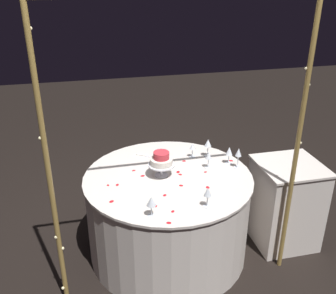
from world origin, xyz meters
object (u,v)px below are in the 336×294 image
(wine_glass_0, at_px, (209,156))
(decorative_arch, at_px, (182,120))
(tiered_cake, at_px, (161,161))
(wine_glass_1, at_px, (229,152))
(side_table, at_px, (285,203))
(main_table, at_px, (168,215))
(wine_glass_6, at_px, (208,193))
(wine_glass_3, at_px, (192,147))
(wine_glass_4, at_px, (208,144))
(cake_knife, at_px, (150,156))
(wine_glass_5, at_px, (151,202))
(wine_glass_2, at_px, (238,154))

(wine_glass_0, bearing_deg, decorative_arch, 52.10)
(tiered_cake, relative_size, wine_glass_1, 1.40)
(side_table, distance_m, wine_glass_0, 0.85)
(main_table, bearing_deg, side_table, 175.08)
(side_table, distance_m, wine_glass_6, 1.09)
(wine_glass_3, bearing_deg, decorative_arch, 67.26)
(decorative_arch, height_order, wine_glass_3, decorative_arch)
(main_table, bearing_deg, decorative_arch, 90.00)
(wine_glass_4, height_order, cake_knife, wine_glass_4)
(wine_glass_6, bearing_deg, wine_glass_3, -98.83)
(wine_glass_1, relative_size, wine_glass_5, 1.02)
(cake_knife, bearing_deg, decorative_arch, 95.84)
(wine_glass_3, xyz_separation_m, wine_glass_6, (0.12, 0.79, 0.02))
(wine_glass_4, xyz_separation_m, wine_glass_6, (0.26, 0.77, -0.01))
(wine_glass_3, distance_m, cake_knife, 0.40)
(wine_glass_0, xyz_separation_m, wine_glass_4, (-0.06, -0.21, 0.02))
(main_table, distance_m, cake_knife, 0.55)
(wine_glass_3, bearing_deg, wine_glass_2, 138.13)
(wine_glass_1, height_order, wine_glass_5, wine_glass_1)
(main_table, bearing_deg, wine_glass_0, -169.99)
(tiered_cake, height_order, wine_glass_2, tiered_cake)
(decorative_arch, bearing_deg, wine_glass_3, -112.74)
(wine_glass_0, relative_size, cake_knife, 0.59)
(tiered_cake, distance_m, wine_glass_4, 0.55)
(side_table, height_order, wine_glass_6, wine_glass_6)
(wine_glass_1, relative_size, wine_glass_3, 1.19)
(wine_glass_2, bearing_deg, side_table, 167.46)
(wine_glass_4, bearing_deg, tiered_cake, 27.99)
(decorative_arch, bearing_deg, wine_glass_5, 25.10)
(wine_glass_6, xyz_separation_m, cake_knife, (0.25, -0.88, -0.11))
(main_table, xyz_separation_m, tiered_cake, (0.05, -0.02, 0.52))
(tiered_cake, relative_size, wine_glass_3, 1.66)
(wine_glass_3, xyz_separation_m, wine_glass_5, (0.53, 0.81, 0.02))
(side_table, height_order, wine_glass_4, wine_glass_4)
(wine_glass_3, bearing_deg, side_table, 153.33)
(main_table, bearing_deg, wine_glass_6, 109.00)
(wine_glass_1, height_order, wine_glass_3, wine_glass_1)
(tiered_cake, distance_m, wine_glass_0, 0.42)
(tiered_cake, xyz_separation_m, wine_glass_2, (-0.66, 0.01, -0.00))
(wine_glass_6, bearing_deg, decorative_arch, -27.56)
(wine_glass_1, bearing_deg, wine_glass_5, 37.64)
(tiered_cake, xyz_separation_m, cake_knife, (0.03, -0.36, -0.14))
(decorative_arch, height_order, main_table, decorative_arch)
(wine_glass_2, distance_m, cake_knife, 0.80)
(wine_glass_2, height_order, wine_glass_5, wine_glass_2)
(tiered_cake, bearing_deg, side_table, 174.30)
(wine_glass_6, bearing_deg, wine_glass_1, -123.48)
(wine_glass_2, distance_m, wine_glass_5, 1.00)
(main_table, height_order, wine_glass_4, wine_glass_4)
(wine_glass_2, bearing_deg, wine_glass_6, 48.89)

